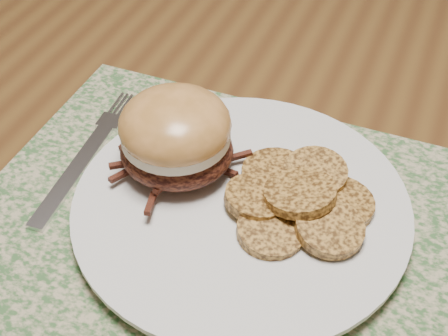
% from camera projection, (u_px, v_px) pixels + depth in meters
% --- Properties ---
extents(dining_table, '(1.50, 0.90, 0.75)m').
position_uv_depth(dining_table, '(194.00, 146.00, 0.70)').
color(dining_table, brown).
rests_on(dining_table, ground).
extents(placemat, '(0.45, 0.33, 0.00)m').
position_uv_depth(placemat, '(243.00, 232.00, 0.51)').
color(placemat, '#375F31').
rests_on(placemat, dining_table).
extents(dinner_plate, '(0.26, 0.26, 0.02)m').
position_uv_depth(dinner_plate, '(241.00, 207.00, 0.51)').
color(dinner_plate, silver).
rests_on(dinner_plate, placemat).
extents(pork_sandwich, '(0.11, 0.10, 0.07)m').
position_uv_depth(pork_sandwich, '(176.00, 136.00, 0.51)').
color(pork_sandwich, black).
rests_on(pork_sandwich, dinner_plate).
extents(roasted_potatoes, '(0.14, 0.13, 0.03)m').
position_uv_depth(roasted_potatoes, '(299.00, 198.00, 0.50)').
color(roasted_potatoes, '#B37E34').
rests_on(roasted_potatoes, dinner_plate).
extents(fork, '(0.03, 0.19, 0.00)m').
position_uv_depth(fork, '(88.00, 153.00, 0.57)').
color(fork, silver).
rests_on(fork, placemat).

